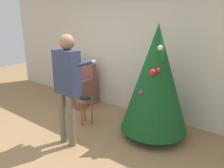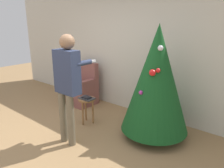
{
  "view_description": "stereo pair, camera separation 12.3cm",
  "coord_description": "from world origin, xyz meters",
  "px_view_note": "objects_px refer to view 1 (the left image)",
  "views": [
    {
      "loc": [
        2.83,
        -1.85,
        2.03
      ],
      "look_at": [
        0.73,
        0.88,
        1.01
      ],
      "focal_mm": 35.0,
      "sensor_mm": 36.0,
      "label": 1
    },
    {
      "loc": [
        2.93,
        -1.78,
        2.03
      ],
      "look_at": [
        0.73,
        0.88,
        1.01
      ],
      "focal_mm": 35.0,
      "sensor_mm": 36.0,
      "label": 2
    }
  ],
  "objects_px": {
    "side_stool": "(86,104)",
    "person_standing": "(67,80)",
    "armchair": "(78,89)",
    "christmas_tree": "(156,79)"
  },
  "relations": [
    {
      "from": "christmas_tree",
      "to": "side_stool",
      "type": "distance_m",
      "value": 1.5
    },
    {
      "from": "christmas_tree",
      "to": "person_standing",
      "type": "relative_size",
      "value": 1.09
    },
    {
      "from": "side_stool",
      "to": "person_standing",
      "type": "bearing_deg",
      "value": -67.2
    },
    {
      "from": "person_standing",
      "to": "side_stool",
      "type": "distance_m",
      "value": 1.02
    },
    {
      "from": "armchair",
      "to": "christmas_tree",
      "type": "bearing_deg",
      "value": -7.69
    },
    {
      "from": "armchair",
      "to": "side_stool",
      "type": "relative_size",
      "value": 1.95
    },
    {
      "from": "christmas_tree",
      "to": "armchair",
      "type": "height_order",
      "value": "christmas_tree"
    },
    {
      "from": "christmas_tree",
      "to": "person_standing",
      "type": "distance_m",
      "value": 1.48
    },
    {
      "from": "person_standing",
      "to": "side_stool",
      "type": "bearing_deg",
      "value": 112.8
    },
    {
      "from": "armchair",
      "to": "person_standing",
      "type": "height_order",
      "value": "person_standing"
    }
  ]
}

